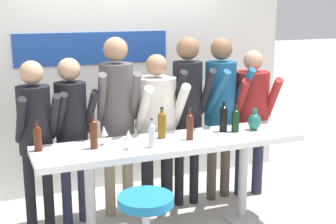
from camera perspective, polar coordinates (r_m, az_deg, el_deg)
name	(u,v)px	position (r m, az deg, el deg)	size (l,w,h in m)	color
back_wall	(125,84)	(5.59, -5.30, 3.44)	(4.13, 0.12, 2.46)	silver
tasting_table	(172,154)	(4.38, 0.47, -5.14)	(2.53, 0.62, 0.93)	white
person_far_left	(35,128)	(4.49, -15.89, -1.84)	(0.39, 0.52, 1.67)	black
person_left	(72,122)	(4.61, -11.65, -1.20)	(0.40, 0.52, 1.67)	#23283D
person_center_left	(117,106)	(4.69, -6.23, 0.69)	(0.47, 0.60, 1.85)	gray
person_center	(157,117)	(4.79, -1.32, -0.65)	(0.48, 0.55, 1.67)	black
person_center_right	(188,101)	(4.93, 2.41, 1.34)	(0.41, 0.56, 1.84)	black
person_right	(221,100)	(5.13, 6.44, 1.44)	(0.45, 0.58, 1.81)	#473D33
person_far_right	(252,108)	(5.30, 10.16, 0.50)	(0.52, 0.61, 1.67)	#23283D
wine_bottle_0	(94,133)	(4.11, -9.05, -2.55)	(0.07, 0.07, 0.31)	#4C1E0F
wine_bottle_1	(38,137)	(4.15, -15.60, -2.96)	(0.07, 0.07, 0.27)	#4C1E0F
wine_bottle_2	(224,118)	(4.63, 6.78, -0.67)	(0.08, 0.08, 0.31)	black
wine_bottle_3	(235,120)	(4.64, 8.23, -0.93)	(0.07, 0.07, 0.26)	black
wine_bottle_4	(190,125)	(4.33, 2.70, -1.65)	(0.07, 0.07, 0.30)	#4C1E0F
wine_bottle_5	(152,134)	(4.10, -2.00, -2.74)	(0.06, 0.06, 0.26)	#B7BCC1
wine_bottle_6	(162,124)	(4.38, -0.75, -1.44)	(0.08, 0.08, 0.30)	brown
wine_glass_0	(128,135)	(4.06, -4.84, -2.86)	(0.07, 0.07, 0.18)	silver
wine_glass_1	(104,131)	(4.21, -7.82, -2.34)	(0.07, 0.07, 0.18)	silver
decorative_vase	(254,121)	(4.75, 10.48, -1.13)	(0.13, 0.13, 0.22)	#1E665B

